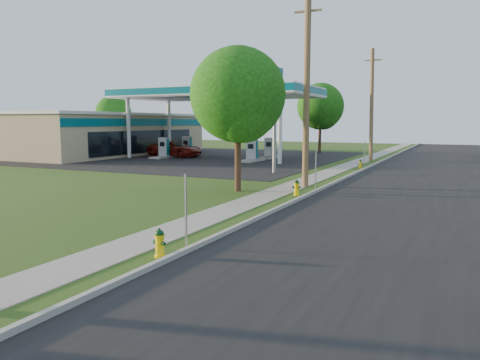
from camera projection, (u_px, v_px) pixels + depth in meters
name	position (u px, v px, depth m)	size (l,w,h in m)	color
ground_plane	(55.00, 301.00, 8.78)	(140.00, 140.00, 0.00)	#284712
road	(386.00, 221.00, 15.77)	(8.00, 120.00, 0.02)	black
curb	(275.00, 210.00, 17.49)	(0.15, 120.00, 0.15)	#9E9C92
sidewalk	(233.00, 208.00, 18.25)	(1.50, 120.00, 0.03)	gray
forecourt	(198.00, 157.00, 44.28)	(26.00, 28.00, 0.02)	black
utility_pole_mid	(307.00, 90.00, 23.62)	(1.40, 0.32, 9.80)	brown
utility_pole_far	(372.00, 105.00, 39.72)	(1.40, 0.32, 9.50)	brown
sign_post_near	(186.00, 212.00, 12.30)	(0.05, 0.04, 2.00)	gray
sign_post_mid	(316.00, 170.00, 22.84)	(0.05, 0.04, 2.00)	gray
sign_post_far	(365.00, 155.00, 33.75)	(0.05, 0.04, 2.00)	gray
gas_canopy	(216.00, 94.00, 42.69)	(18.18, 9.18, 6.40)	silver
fuel_pump_nw	(164.00, 150.00, 43.48)	(1.20, 3.20, 1.90)	#9E9C92
fuel_pump_ne	(252.00, 153.00, 39.60)	(1.20, 3.20, 1.90)	#9E9C92
fuel_pump_sw	(187.00, 148.00, 47.05)	(1.20, 3.20, 1.90)	#9E9C92
fuel_pump_se	(270.00, 150.00, 43.17)	(1.20, 3.20, 1.90)	#9E9C92
convenience_store	(107.00, 134.00, 48.76)	(10.40, 22.40, 4.25)	tan
price_pylon	(275.00, 89.00, 30.15)	(0.34, 2.04, 6.85)	gray
tree_verge	(239.00, 98.00, 22.11)	(4.56, 4.56, 6.91)	#382419
tree_lot	(321.00, 108.00, 49.00)	(4.90, 4.90, 7.42)	#382419
tree_back	(114.00, 115.00, 56.93)	(4.32, 4.32, 6.54)	#382419
hydrant_near	(160.00, 243.00, 11.59)	(0.38, 0.34, 0.74)	yellow
hydrant_mid	(297.00, 188.00, 21.37)	(0.38, 0.34, 0.74)	#E2C205
hydrant_far	(360.00, 164.00, 33.63)	(0.35, 0.31, 0.67)	#EEB50D
car_red	(175.00, 149.00, 44.76)	(2.52, 5.48, 1.52)	maroon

